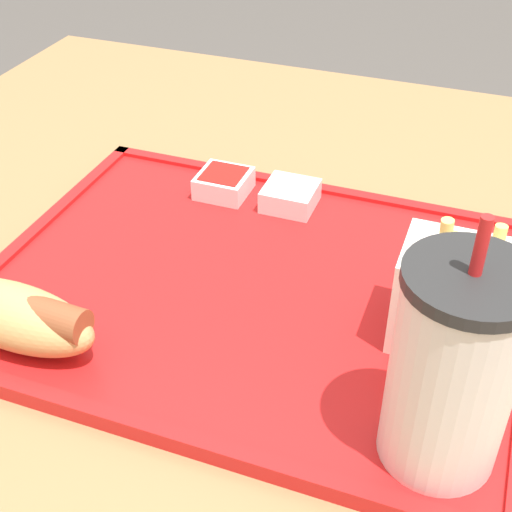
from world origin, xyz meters
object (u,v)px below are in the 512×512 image
(soda_cup, at_px, (453,369))
(fries_carton, at_px, (454,296))
(hot_dog_far, at_px, (14,314))
(sauce_cup_mayo, at_px, (290,195))
(sauce_cup_ketchup, at_px, (224,183))

(soda_cup, height_order, fries_carton, soda_cup)
(soda_cup, height_order, hot_dog_far, soda_cup)
(hot_dog_far, distance_m, sauce_cup_mayo, 0.28)
(soda_cup, xyz_separation_m, fries_carton, (0.01, -0.11, -0.03))
(soda_cup, xyz_separation_m, hot_dog_far, (0.31, 0.01, -0.04))
(sauce_cup_ketchup, bearing_deg, soda_cup, 135.28)
(hot_dog_far, relative_size, fries_carton, 1.28)
(fries_carton, xyz_separation_m, sauce_cup_mayo, (0.17, -0.14, -0.03))
(sauce_cup_mayo, bearing_deg, hot_dog_far, 62.57)
(hot_dog_far, bearing_deg, sauce_cup_mayo, -117.43)
(hot_dog_far, bearing_deg, soda_cup, -178.59)
(hot_dog_far, bearing_deg, fries_carton, -158.90)
(fries_carton, bearing_deg, sauce_cup_mayo, -38.95)
(soda_cup, relative_size, sauce_cup_mayo, 3.65)
(soda_cup, height_order, sauce_cup_ketchup, soda_cup)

